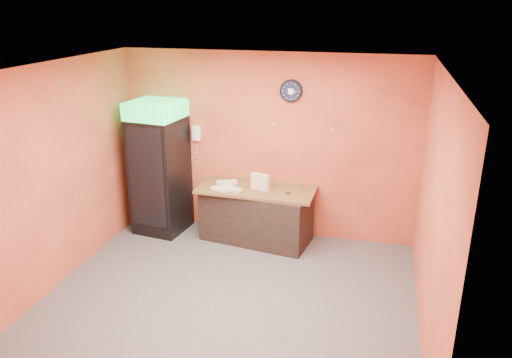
% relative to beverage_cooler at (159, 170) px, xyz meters
% --- Properties ---
extents(floor, '(4.50, 4.50, 0.00)m').
position_rel_beverage_cooler_xyz_m(floor, '(1.62, -1.60, -1.01)').
color(floor, '#47474C').
rests_on(floor, ground).
extents(back_wall, '(4.50, 0.02, 2.80)m').
position_rel_beverage_cooler_xyz_m(back_wall, '(1.62, 0.40, 0.39)').
color(back_wall, '#D6613C').
rests_on(back_wall, floor).
extents(left_wall, '(0.02, 4.00, 2.80)m').
position_rel_beverage_cooler_xyz_m(left_wall, '(-0.63, -1.60, 0.39)').
color(left_wall, '#D6613C').
rests_on(left_wall, floor).
extents(right_wall, '(0.02, 4.00, 2.80)m').
position_rel_beverage_cooler_xyz_m(right_wall, '(3.87, -1.60, 0.39)').
color(right_wall, '#D6613C').
rests_on(right_wall, floor).
extents(ceiling, '(4.50, 4.00, 0.02)m').
position_rel_beverage_cooler_xyz_m(ceiling, '(1.62, -1.60, 1.79)').
color(ceiling, white).
rests_on(ceiling, back_wall).
extents(beverage_cooler, '(0.81, 0.82, 2.07)m').
position_rel_beverage_cooler_xyz_m(beverage_cooler, '(0.00, 0.00, 0.00)').
color(beverage_cooler, black).
rests_on(beverage_cooler, floor).
extents(prep_counter, '(1.69, 0.94, 0.80)m').
position_rel_beverage_cooler_xyz_m(prep_counter, '(1.54, 0.04, -0.61)').
color(prep_counter, black).
rests_on(prep_counter, floor).
extents(wall_clock, '(0.33, 0.06, 0.33)m').
position_rel_beverage_cooler_xyz_m(wall_clock, '(1.97, 0.37, 1.24)').
color(wall_clock, black).
rests_on(wall_clock, back_wall).
extents(wall_phone, '(0.12, 0.11, 0.23)m').
position_rel_beverage_cooler_xyz_m(wall_phone, '(0.51, 0.34, 0.53)').
color(wall_phone, white).
rests_on(wall_phone, back_wall).
extents(butcher_paper, '(1.76, 0.80, 0.04)m').
position_rel_beverage_cooler_xyz_m(butcher_paper, '(1.54, 0.04, -0.19)').
color(butcher_paper, brown).
rests_on(butcher_paper, prep_counter).
extents(sub_roll_stack, '(0.30, 0.17, 0.24)m').
position_rel_beverage_cooler_xyz_m(sub_roll_stack, '(1.61, 0.02, -0.05)').
color(sub_roll_stack, beige).
rests_on(sub_roll_stack, butcher_paper).
extents(wrapped_sandwich_left, '(0.28, 0.17, 0.04)m').
position_rel_beverage_cooler_xyz_m(wrapped_sandwich_left, '(1.04, -0.17, -0.15)').
color(wrapped_sandwich_left, silver).
rests_on(wrapped_sandwich_left, butcher_paper).
extents(wrapped_sandwich_mid, '(0.33, 0.25, 0.04)m').
position_rel_beverage_cooler_xyz_m(wrapped_sandwich_mid, '(1.21, -0.12, -0.15)').
color(wrapped_sandwich_mid, silver).
rests_on(wrapped_sandwich_mid, butcher_paper).
extents(wrapped_sandwich_right, '(0.33, 0.25, 0.04)m').
position_rel_beverage_cooler_xyz_m(wrapped_sandwich_right, '(1.05, 0.12, -0.15)').
color(wrapped_sandwich_right, silver).
rests_on(wrapped_sandwich_right, butcher_paper).
extents(kitchen_tool, '(0.07, 0.07, 0.07)m').
position_rel_beverage_cooler_xyz_m(kitchen_tool, '(1.62, 0.05, -0.14)').
color(kitchen_tool, silver).
rests_on(kitchen_tool, butcher_paper).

